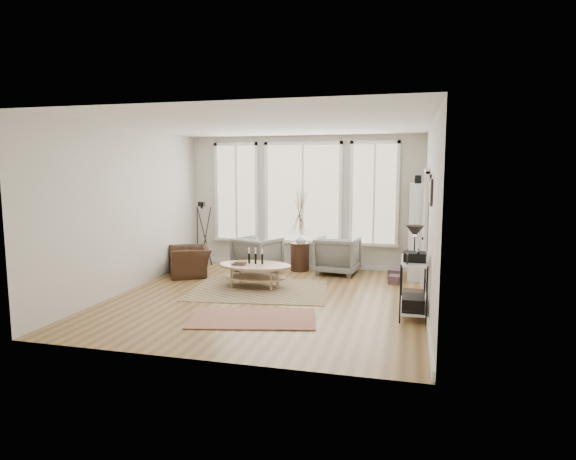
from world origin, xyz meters
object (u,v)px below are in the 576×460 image
(bookcase, at_px, (416,231))
(accent_chair, at_px, (190,261))
(armchair_right, at_px, (338,255))
(side_table, at_px, (300,233))
(low_shelf, at_px, (413,281))
(armchair_left, at_px, (258,255))
(coffee_table, at_px, (254,269))

(bookcase, xyz_separation_m, accent_chair, (-4.49, -0.93, -0.66))
(armchair_right, bearing_deg, side_table, -1.28)
(low_shelf, xyz_separation_m, side_table, (-2.35, 2.62, 0.30))
(armchair_left, relative_size, armchair_right, 0.98)
(side_table, height_order, accent_chair, side_table)
(coffee_table, bearing_deg, low_shelf, -18.82)
(coffee_table, xyz_separation_m, accent_chair, (-1.59, 0.62, -0.04))
(bookcase, distance_m, low_shelf, 2.56)
(armchair_right, bearing_deg, accent_chair, 23.70)
(accent_chair, bearing_deg, coffee_table, 38.47)
(low_shelf, distance_m, accent_chair, 4.71)
(armchair_left, bearing_deg, side_table, -132.03)
(low_shelf, distance_m, armchair_left, 3.86)
(side_table, relative_size, accent_chair, 1.86)
(armchair_right, distance_m, accent_chair, 3.05)
(armchair_left, xyz_separation_m, accent_chair, (-1.26, -0.61, -0.09))
(low_shelf, relative_size, armchair_left, 1.55)
(low_shelf, height_order, coffee_table, low_shelf)
(coffee_table, distance_m, side_table, 1.78)
(side_table, bearing_deg, bookcase, -2.29)
(bookcase, relative_size, armchair_right, 2.39)
(side_table, xyz_separation_m, accent_chair, (-2.07, -1.03, -0.52))
(armchair_left, height_order, accent_chair, armchair_left)
(armchair_left, bearing_deg, bookcase, -153.66)
(bookcase, distance_m, armchair_right, 1.67)
(bookcase, relative_size, armchair_left, 2.45)
(armchair_left, xyz_separation_m, side_table, (0.82, 0.42, 0.43))
(side_table, bearing_deg, coffee_table, -106.41)
(bookcase, xyz_separation_m, armchair_right, (-1.58, -0.01, -0.56))
(armchair_left, bearing_deg, low_shelf, 165.89)
(armchair_right, bearing_deg, armchair_left, 16.92)
(armchair_left, height_order, side_table, side_table)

